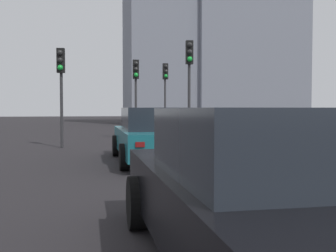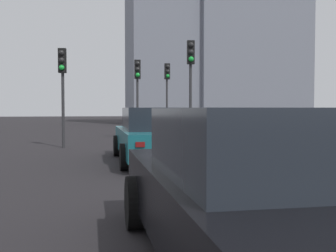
# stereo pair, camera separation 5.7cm
# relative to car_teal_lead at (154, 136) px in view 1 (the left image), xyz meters

# --- Properties ---
(car_teal_lead) EXTENTS (4.85, 2.14, 1.48)m
(car_teal_lead) POSITION_rel_car_teal_lead_xyz_m (0.00, 0.00, 0.00)
(car_teal_lead) COLOR #19606B
(car_teal_lead) RESTS_ON ground_plane
(car_black_second) EXTENTS (4.65, 2.07, 1.46)m
(car_black_second) POSITION_rel_car_teal_lead_xyz_m (-7.56, 0.37, -0.01)
(car_black_second) COLOR black
(car_black_second) RESTS_ON ground_plane
(traffic_light_near_left) EXTENTS (0.33, 0.30, 3.68)m
(traffic_light_near_left) POSITION_rel_car_teal_lead_xyz_m (4.57, 2.70, 1.94)
(traffic_light_near_left) COLOR #2D2D30
(traffic_light_near_left) RESTS_ON ground_plane
(traffic_light_near_right) EXTENTS (0.33, 0.30, 4.08)m
(traffic_light_near_right) POSITION_rel_car_teal_lead_xyz_m (4.28, -2.13, 2.21)
(traffic_light_near_right) COLOR #2D2D30
(traffic_light_near_right) RESTS_ON ground_plane
(traffic_light_far_left) EXTENTS (0.32, 0.30, 4.04)m
(traffic_light_far_left) POSITION_rel_car_teal_lead_xyz_m (11.75, -2.70, 2.19)
(traffic_light_far_left) COLOR #2D2D30
(traffic_light_far_left) RESTS_ON ground_plane
(traffic_light_far_right) EXTENTS (0.32, 0.29, 3.77)m
(traffic_light_far_right) POSITION_rel_car_teal_lead_xyz_m (8.23, -0.55, 2.00)
(traffic_light_far_right) COLOR #2D2D30
(traffic_light_far_right) RESTS_ON ground_plane
(building_facade_left) EXTENTS (8.74, 10.79, 17.43)m
(building_facade_left) POSITION_rel_car_teal_lead_xyz_m (27.98, -13.77, 7.99)
(building_facade_left) COLOR gray
(building_facade_left) RESTS_ON ground_plane
(building_facade_center) EXTENTS (8.18, 7.10, 17.53)m
(building_facade_center) POSITION_rel_car_teal_lead_xyz_m (28.23, -5.77, 8.04)
(building_facade_center) COLOR gray
(building_facade_center) RESTS_ON ground_plane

